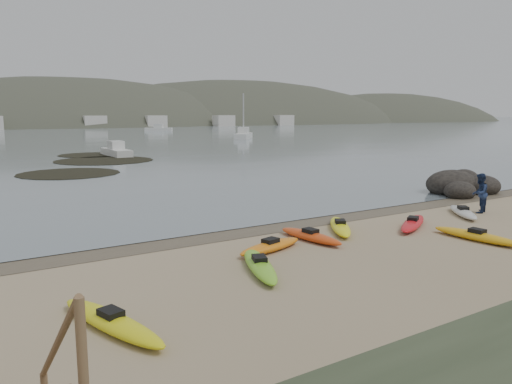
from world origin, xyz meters
TOP-DOWN VIEW (x-y plane):
  - ground at (0.00, 0.00)m, footprint 600.00×600.00m
  - wet_sand at (0.00, -0.30)m, footprint 60.00×60.00m
  - kayaks at (1.23, -4.37)m, footprint 19.80×7.95m
  - person_east at (10.73, -3.29)m, footprint 1.12×1.00m
  - rock_cluster at (15.48, 1.04)m, footprint 5.19×3.80m
  - kelp_mats at (1.67, 32.45)m, footprint 14.31×24.81m
  - moored_boats at (-1.58, 72.74)m, footprint 92.59×78.07m
  - far_hills at (39.38, 193.97)m, footprint 550.00×135.00m
  - far_town at (6.00, 145.00)m, footprint 199.00×5.00m

SIDE VIEW (x-z plane):
  - far_hills at x=39.38m, z-range -55.93..24.07m
  - ground at x=0.00m, z-range 0.00..0.00m
  - wet_sand at x=0.00m, z-range 0.00..0.00m
  - kelp_mats at x=1.67m, z-range 0.01..0.05m
  - kayaks at x=1.23m, z-range 0.00..0.34m
  - rock_cluster at x=15.48m, z-range -0.62..1.08m
  - moored_boats at x=-1.58m, z-range -0.10..1.24m
  - person_east at x=10.73m, z-range 0.00..1.93m
  - far_town at x=6.00m, z-range 0.00..4.00m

